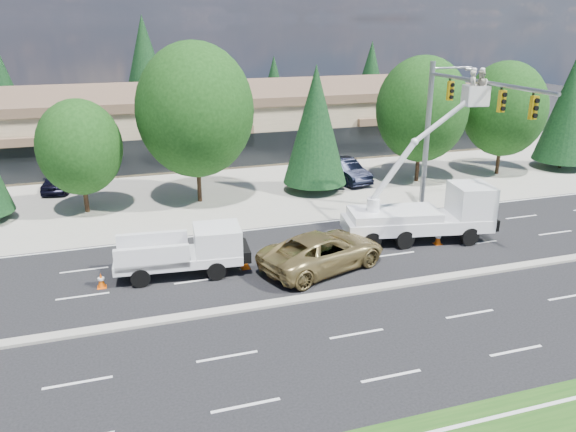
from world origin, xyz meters
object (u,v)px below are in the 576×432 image
object	(u,v)px
utility_pickup	(188,255)
bucket_truck	(432,206)
signal_mast	(450,118)
minivan	(323,251)

from	to	relation	value
utility_pickup	bucket_truck	world-z (taller)	bucket_truck
signal_mast	minivan	distance (m)	11.31
utility_pickup	minivan	world-z (taller)	utility_pickup
signal_mast	utility_pickup	bearing A→B (deg)	-169.34
utility_pickup	bucket_truck	xyz separation A→B (m)	(13.06, 0.36, 1.01)
utility_pickup	minivan	bearing A→B (deg)	-7.10
utility_pickup	minivan	distance (m)	6.35
bucket_truck	minivan	world-z (taller)	bucket_truck
utility_pickup	bucket_truck	bearing A→B (deg)	6.85
signal_mast	bucket_truck	bearing A→B (deg)	-131.82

